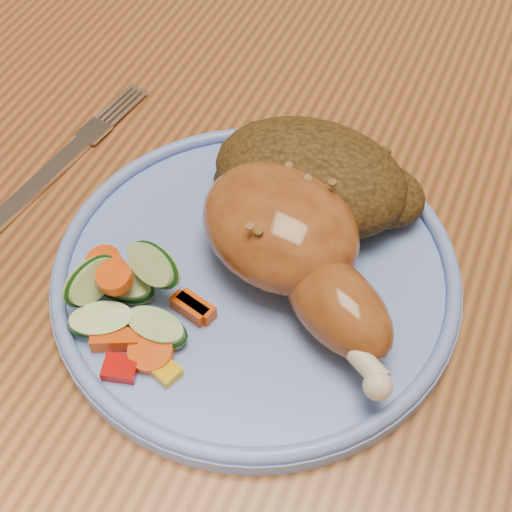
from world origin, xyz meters
name	(u,v)px	position (x,y,z in m)	size (l,w,h in m)	color
ground	(309,492)	(0.00, 0.00, 0.00)	(4.00, 4.00, 0.00)	brown
dining_table	(354,225)	(0.00, 0.00, 0.67)	(0.90, 1.40, 0.75)	brown
chair_far	(468,16)	(0.00, 0.63, 0.49)	(0.42, 0.42, 0.91)	#4C2D16
plate	(256,275)	(-0.03, -0.14, 0.76)	(0.27, 0.27, 0.01)	#6584D5
plate_rim	(256,265)	(-0.03, -0.14, 0.77)	(0.27, 0.27, 0.01)	#6584D5
chicken_leg	(293,245)	(-0.01, -0.14, 0.79)	(0.17, 0.15, 0.06)	#934D1E
rice_pilaf	(314,180)	(-0.02, -0.07, 0.79)	(0.15, 0.10, 0.06)	#483012
vegetable_pile	(128,301)	(-0.09, -0.21, 0.77)	(0.10, 0.10, 0.05)	#A50A05
fork	(58,165)	(-0.21, -0.11, 0.75)	(0.04, 0.17, 0.00)	silver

